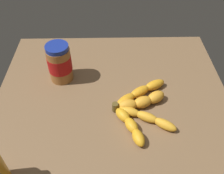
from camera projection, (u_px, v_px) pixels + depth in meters
ground_plane at (113, 101)px, 84.82cm from camera, size 70.98×78.17×4.23cm
banana_bunch at (140, 107)px, 78.18cm from camera, size 27.64×19.40×3.79cm
peanut_butter_jar at (60, 63)px, 85.27cm from camera, size 8.26×8.26×14.10cm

